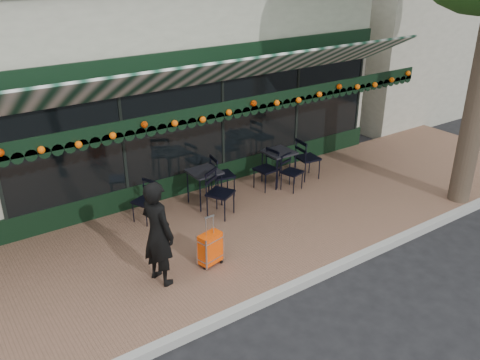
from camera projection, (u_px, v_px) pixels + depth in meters
ground at (283, 292)px, 8.48m from camera, size 80.00×80.00×0.00m
sidewalk at (218, 237)px, 9.95m from camera, size 18.00×4.00×0.15m
curb at (286, 290)px, 8.39m from camera, size 18.00×0.16×0.15m
restaurant_building at (98, 72)px, 13.41m from camera, size 12.00×9.60×4.50m
neighbor_building_right at (412, 27)px, 20.21m from camera, size 12.00×8.00×4.80m
woman at (158, 233)px, 8.16m from camera, size 0.58×0.75×1.81m
suitcase at (210, 249)px, 8.83m from camera, size 0.46×0.32×0.95m
cafe_table_a at (279, 155)px, 11.79m from camera, size 0.65×0.65×0.81m
cafe_table_b at (204, 174)px, 10.80m from camera, size 0.64×0.64×0.78m
chair_a_left at (266, 170)px, 11.63m from camera, size 0.51×0.51×0.93m
chair_a_right at (308, 158)px, 12.16m from camera, size 0.56×0.56×1.00m
chair_a_front at (292, 172)px, 11.59m from camera, size 0.52×0.52×0.84m
chair_b_left at (145, 202)px, 10.23m from camera, size 0.57×0.57×0.86m
chair_b_right at (223, 175)px, 11.31m from camera, size 0.55×0.55×0.96m
chair_b_front at (220, 194)px, 10.41m from camera, size 0.68×0.68×1.00m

